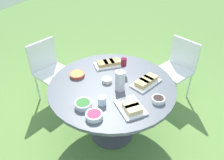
{
  "coord_description": "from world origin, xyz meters",
  "views": [
    {
      "loc": [
        -1.73,
        -0.78,
        2.17
      ],
      "look_at": [
        0.0,
        0.0,
        0.82
      ],
      "focal_mm": 35.0,
      "sensor_mm": 36.0,
      "label": 1
    }
  ],
  "objects": [
    {
      "name": "water_pitcher",
      "position": [
        -0.05,
        -0.11,
        0.88
      ],
      "size": [
        0.11,
        0.1,
        0.22
      ],
      "color": "silver",
      "rests_on": "dining_table"
    },
    {
      "name": "ground_plane",
      "position": [
        0.0,
        0.0,
        0.0
      ],
      "size": [
        40.0,
        40.0,
        0.0
      ],
      "primitive_type": "plane",
      "color": "#668E42"
    },
    {
      "name": "platter_charcuterie",
      "position": [
        -0.28,
        -0.33,
        0.79
      ],
      "size": [
        0.36,
        0.37,
        0.07
      ],
      "color": "white",
      "rests_on": "dining_table"
    },
    {
      "name": "bowl_salad",
      "position": [
        -0.43,
        0.1,
        0.8
      ],
      "size": [
        0.16,
        0.16,
        0.05
      ],
      "color": "silver",
      "rests_on": "dining_table"
    },
    {
      "name": "handbag",
      "position": [
        1.24,
        0.29,
        0.13
      ],
      "size": [
        0.3,
        0.14,
        0.37
      ],
      "color": "#232328",
      "rests_on": "ground_plane"
    },
    {
      "name": "cup_water_near",
      "position": [
        -0.33,
        -0.04,
        0.81
      ],
      "size": [
        0.08,
        0.08,
        0.09
      ],
      "color": "silver",
      "rests_on": "dining_table"
    },
    {
      "name": "bowl_dip_cream",
      "position": [
        0.02,
        0.07,
        0.79
      ],
      "size": [
        0.11,
        0.11,
        0.04
      ],
      "color": "beige",
      "rests_on": "dining_table"
    },
    {
      "name": "wine_glass",
      "position": [
        0.26,
        -0.03,
        0.9
      ],
      "size": [
        0.07,
        0.07,
        0.19
      ],
      "color": "silver",
      "rests_on": "dining_table"
    },
    {
      "name": "chair_near_right",
      "position": [
        0.31,
        1.12,
        0.52
      ],
      "size": [
        0.54,
        0.52,
        0.89
      ],
      "color": "white",
      "rests_on": "ground_plane"
    },
    {
      "name": "bowl_olives",
      "position": [
        -0.07,
        -0.52,
        0.79
      ],
      "size": [
        0.13,
        0.13,
        0.05
      ],
      "color": "white",
      "rests_on": "dining_table"
    },
    {
      "name": "bowl_fries",
      "position": [
        -0.02,
        0.43,
        0.79
      ],
      "size": [
        0.17,
        0.17,
        0.04
      ],
      "color": "#B74733",
      "rests_on": "dining_table"
    },
    {
      "name": "platter_bread_main",
      "position": [
        0.34,
        0.2,
        0.79
      ],
      "size": [
        0.37,
        0.38,
        0.06
      ],
      "color": "white",
      "rests_on": "dining_table"
    },
    {
      "name": "bowl_dip_red",
      "position": [
        -0.52,
        -0.06,
        0.79
      ],
      "size": [
        0.15,
        0.15,
        0.05
      ],
      "color": "white",
      "rests_on": "dining_table"
    },
    {
      "name": "chair_near_left",
      "position": [
        1.11,
        -0.53,
        0.52
      ],
      "size": [
        0.57,
        0.58,
        0.89
      ],
      "color": "white",
      "rests_on": "ground_plane"
    },
    {
      "name": "platter_sandwich_side",
      "position": [
        0.16,
        -0.33,
        0.8
      ],
      "size": [
        0.38,
        0.29,
        0.07
      ],
      "color": "white",
      "rests_on": "dining_table"
    },
    {
      "name": "dining_table",
      "position": [
        0.0,
        0.0,
        0.66
      ],
      "size": [
        1.37,
        1.37,
        0.76
      ],
      "color": "#4C4C51",
      "rests_on": "ground_plane"
    }
  ]
}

